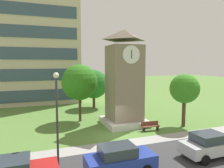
# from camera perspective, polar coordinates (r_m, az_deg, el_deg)

# --- Properties ---
(ground_plane) EXTENTS (160.00, 160.00, 0.00)m
(ground_plane) POSITION_cam_1_polar(r_m,az_deg,el_deg) (19.47, 1.40, -13.89)
(ground_plane) COLOR #567F38
(street_asphalt) EXTENTS (120.00, 7.20, 0.01)m
(street_asphalt) POSITION_cam_1_polar(r_m,az_deg,el_deg) (14.25, 11.53, -21.61)
(street_asphalt) COLOR #38383A
(street_asphalt) RESTS_ON ground
(kerb_strip) EXTENTS (120.00, 1.60, 0.01)m
(kerb_strip) POSITION_cam_1_polar(r_m,az_deg,el_deg) (17.80, 3.78, -15.80)
(kerb_strip) COLOR #9E9E99
(kerb_strip) RESTS_ON ground
(office_building) EXTENTS (16.80, 10.20, 19.20)m
(office_building) POSITION_cam_1_polar(r_m,az_deg,el_deg) (38.90, -22.36, 9.75)
(office_building) COLOR beige
(office_building) RESTS_ON ground
(clock_tower) EXTENTS (4.34, 4.34, 9.98)m
(clock_tower) POSITION_cam_1_polar(r_m,az_deg,el_deg) (22.04, 3.35, 0.24)
(clock_tower) COLOR gray
(clock_tower) RESTS_ON ground
(park_bench) EXTENTS (1.84, 0.66, 0.88)m
(park_bench) POSITION_cam_1_polar(r_m,az_deg,el_deg) (21.06, 10.41, -11.15)
(park_bench) COLOR brown
(park_bench) RESTS_ON ground
(street_lamp) EXTENTS (0.36, 0.36, 5.95)m
(street_lamp) POSITION_cam_1_polar(r_m,az_deg,el_deg) (13.65, -14.79, -6.47)
(street_lamp) COLOR #333338
(street_lamp) RESTS_ON ground
(tree_by_building) EXTENTS (4.18, 4.18, 5.62)m
(tree_by_building) POSITION_cam_1_polar(r_m,az_deg,el_deg) (30.57, -4.98, -0.01)
(tree_by_building) COLOR #513823
(tree_by_building) RESTS_ON ground
(tree_streetside) EXTENTS (3.01, 3.01, 5.46)m
(tree_streetside) POSITION_cam_1_polar(r_m,az_deg,el_deg) (22.65, 19.14, -1.26)
(tree_streetside) COLOR #513823
(tree_streetside) RESTS_ON ground
(tree_near_tower) EXTENTS (3.99, 3.99, 6.42)m
(tree_near_tower) POSITION_cam_1_polar(r_m,az_deg,el_deg) (23.55, -8.81, 0.45)
(tree_near_tower) COLOR #513823
(tree_near_tower) RESTS_ON ground
(parked_car_blue) EXTENTS (4.17, 1.94, 1.69)m
(parked_car_blue) POSITION_cam_1_polar(r_m,az_deg,el_deg) (13.18, 2.10, -19.71)
(parked_car_blue) COLOR #23389E
(parked_car_blue) RESTS_ON ground
(parked_car_silver) EXTENTS (4.12, 2.00, 1.69)m
(parked_car_silver) POSITION_cam_1_polar(r_m,az_deg,el_deg) (16.65, 25.04, -14.72)
(parked_car_silver) COLOR silver
(parked_car_silver) RESTS_ON ground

